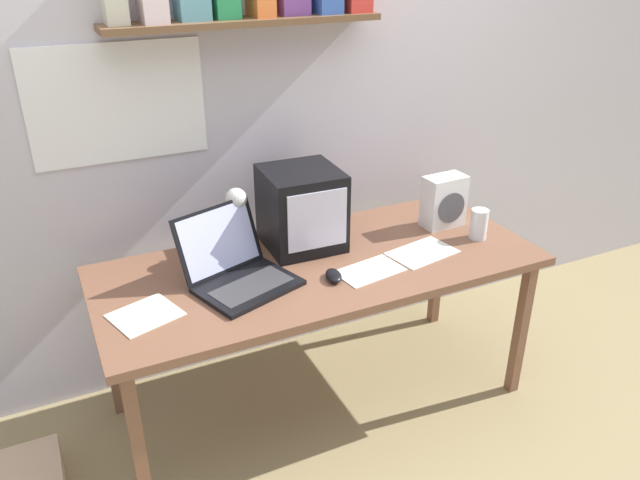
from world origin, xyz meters
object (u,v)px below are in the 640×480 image
Objects in this scene: crt_monitor at (302,208)px; open_notebook at (370,271)px; space_heater at (444,201)px; printed_handout at (422,253)px; laptop at (235,266)px; desk_lamp at (235,216)px; computer_mouse at (334,276)px; loose_paper_near_monitor at (145,315)px; corner_desk at (320,274)px; juice_glass at (479,225)px.

open_notebook is at bearing -64.35° from crt_monitor.
space_heater is 0.84× the size of open_notebook.
printed_handout is (-0.23, -0.19, -0.11)m from space_heater.
laptop is 1.48× the size of printed_handout.
desk_lamp is 2.54× the size of computer_mouse.
loose_paper_near_monitor is at bearing 175.86° from open_notebook.
computer_mouse is at bearing -175.08° from printed_handout.
loose_paper_near_monitor is at bearing 175.32° from computer_mouse.
computer_mouse is at bearing -163.67° from space_heater.
desk_lamp is 1.26× the size of space_heater.
corner_desk is 3.99× the size of laptop.
laptop is 0.52m from open_notebook.
printed_handout is (-0.30, -0.02, -0.06)m from juice_glass.
desk_lamp is 0.98× the size of printed_handout.
printed_handout is 1.08× the size of open_notebook.
open_notebook is at bearing -171.36° from printed_handout.
open_notebook is (0.14, -0.33, -0.16)m from crt_monitor.
corner_desk is 0.41m from desk_lamp.
corner_desk is 0.28m from crt_monitor.
loose_paper_near_monitor reaches higher than corner_desk.
crt_monitor is 0.39m from open_notebook.
computer_mouse reaches higher than loose_paper_near_monitor.
computer_mouse is at bearing -42.11° from laptop.
desk_lamp reaches higher than juice_glass.
computer_mouse reaches higher than printed_handout.
printed_handout is at bearing -143.22° from space_heater.
juice_glass is at bearing -18.57° from crt_monitor.
open_notebook is (-0.57, -0.06, -0.06)m from juice_glass.
printed_handout is 1.13m from loose_paper_near_monitor.
juice_glass is 1.14× the size of computer_mouse.
juice_glass reaches higher than loose_paper_near_monitor.
juice_glass reaches higher than computer_mouse.
laptop reaches higher than corner_desk.
juice_glass reaches higher than printed_handout.
space_heater reaches higher than open_notebook.
computer_mouse is (-0.66, -0.23, -0.10)m from space_heater.
printed_handout is (0.43, 0.04, -0.01)m from computer_mouse.
juice_glass is 0.44× the size of printed_handout.
desk_lamp reaches higher than space_heater.
laptop is 0.25m from desk_lamp.
space_heater reaches higher than juice_glass.
crt_monitor is 0.75× the size of laptop.
open_notebook is at bearing -46.44° from corner_desk.
printed_handout is at bearing -26.96° from laptop.
loose_paper_near_monitor is at bearing -175.59° from space_heater.
loose_paper_near_monitor is at bearing -157.34° from crt_monitor.
desk_lamp is at bearing 154.73° from printed_handout.
loose_paper_near_monitor is at bearing 178.96° from printed_handout.
space_heater is (-0.06, 0.18, 0.06)m from juice_glass.
space_heater is at bearing -11.10° from desk_lamp.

